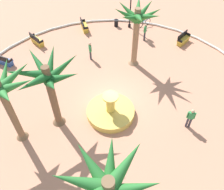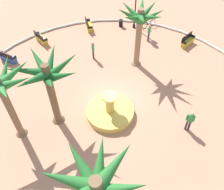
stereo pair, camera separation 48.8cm
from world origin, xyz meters
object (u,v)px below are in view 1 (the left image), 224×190
at_px(palm_tree_near_fountain, 137,21).
at_px(person_cyclist_helmet, 145,31).
at_px(trash_bin, 116,23).
at_px(person_pedestrian_stroll, 190,118).
at_px(bench_east, 183,40).
at_px(palm_tree_far_side, 1,92).
at_px(lamppost, 131,5).
at_px(palm_tree_by_curb, 49,80).
at_px(bicycle_red_frame, 144,23).
at_px(bench_west, 37,41).
at_px(bench_southeast, 4,61).
at_px(bench_north, 84,27).
at_px(person_cyclist_photo, 90,50).
at_px(fountain, 111,111).

xyz_separation_m(palm_tree_near_fountain, person_cyclist_helmet, (1.66, -3.30, -2.94)).
relative_size(trash_bin, person_pedestrian_stroll, 0.43).
height_order(bench_east, trash_bin, bench_east).
xyz_separation_m(palm_tree_far_side, bench_east, (-1.14, -16.02, -3.71)).
height_order(lamppost, person_cyclist_helmet, lamppost).
height_order(palm_tree_by_curb, trash_bin, palm_tree_by_curb).
bearing_deg(bicycle_red_frame, bench_west, 62.96).
height_order(bench_west, person_pedestrian_stroll, person_pedestrian_stroll).
relative_size(bench_southeast, trash_bin, 2.29).
bearing_deg(person_pedestrian_stroll, person_cyclist_helmet, -33.65).
bearing_deg(trash_bin, bench_east, -160.10).
xyz_separation_m(palm_tree_by_curb, palm_tree_far_side, (0.66, 2.38, 0.30)).
bearing_deg(bicycle_red_frame, bench_north, 51.92).
bearing_deg(palm_tree_by_curb, person_cyclist_photo, -58.24).
relative_size(trash_bin, person_cyclist_helmet, 0.44).
bearing_deg(palm_tree_far_side, person_cyclist_helmet, -83.00).
xyz_separation_m(palm_tree_by_curb, lamppost, (4.92, -12.16, -1.47)).
bearing_deg(fountain, palm_tree_by_curb, 56.49).
height_order(trash_bin, person_cyclist_photo, person_cyclist_photo).
distance_m(bench_east, bench_southeast, 15.93).
bearing_deg(bench_north, lamppost, -127.78).
bearing_deg(bench_north, trash_bin, -122.41).
distance_m(palm_tree_by_curb, person_cyclist_helmet, 12.03).
height_order(palm_tree_far_side, bench_east, palm_tree_far_side).
bearing_deg(person_pedestrian_stroll, palm_tree_near_fountain, -19.11).
distance_m(palm_tree_far_side, person_cyclist_photo, 9.38).
relative_size(palm_tree_by_curb, bench_east, 3.07).
relative_size(bench_north, person_cyclist_photo, 1.00).
relative_size(bench_east, bench_southeast, 0.97).
distance_m(fountain, trash_bin, 11.53).
xyz_separation_m(bench_southeast, trash_bin, (-2.23, -11.02, 0.04)).
distance_m(bench_southeast, person_cyclist_helmet, 12.61).
height_order(fountain, bench_southeast, fountain).
bearing_deg(bench_southeast, palm_tree_by_curb, 177.99).
height_order(bench_southeast, bicycle_red_frame, bench_southeast).
relative_size(bench_north, person_cyclist_helmet, 0.98).
relative_size(palm_tree_far_side, bench_east, 3.16).
bearing_deg(trash_bin, fountain, 133.15).
bearing_deg(person_cyclist_helmet, palm_tree_far_side, 97.00).
xyz_separation_m(bench_east, person_pedestrian_stroll, (-5.69, 7.87, 0.60)).
distance_m(palm_tree_far_side, bench_east, 16.49).
xyz_separation_m(palm_tree_by_curb, bicycle_red_frame, (3.98, -13.31, -3.37)).
height_order(palm_tree_far_side, trash_bin, palm_tree_far_side).
relative_size(palm_tree_near_fountain, trash_bin, 7.06).
bearing_deg(palm_tree_far_side, person_cyclist_photo, -70.06).
relative_size(person_cyclist_helmet, person_cyclist_photo, 1.02).
relative_size(palm_tree_far_side, trash_bin, 7.05).
distance_m(trash_bin, person_pedestrian_stroll, 13.35).
bearing_deg(person_pedestrian_stroll, palm_tree_far_side, 50.05).
bearing_deg(palm_tree_by_curb, person_pedestrian_stroll, -136.93).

